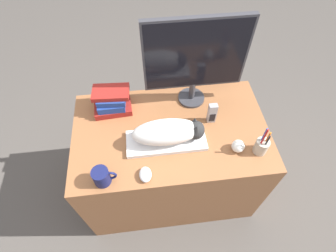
{
  "coord_description": "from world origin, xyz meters",
  "views": [
    {
      "loc": [
        -0.12,
        -0.52,
        1.94
      ],
      "look_at": [
        -0.02,
        0.32,
        0.78
      ],
      "focal_mm": 28.0,
      "sensor_mm": 36.0,
      "label": 1
    }
  ],
  "objects_px": {
    "coffee_mug": "(102,177)",
    "phone": "(212,113)",
    "cat": "(170,132)",
    "computer_mouse": "(145,174)",
    "baseball": "(238,146)",
    "pen_cup": "(262,146)",
    "keyboard": "(166,141)",
    "book_stack": "(112,101)",
    "monitor": "(196,58)"
  },
  "relations": [
    {
      "from": "monitor",
      "to": "pen_cup",
      "type": "xyz_separation_m",
      "value": [
        0.3,
        -0.41,
        -0.27
      ]
    },
    {
      "from": "monitor",
      "to": "pen_cup",
      "type": "distance_m",
      "value": 0.58
    },
    {
      "from": "monitor",
      "to": "coffee_mug",
      "type": "relative_size",
      "value": 4.76
    },
    {
      "from": "computer_mouse",
      "to": "cat",
      "type": "bearing_deg",
      "value": 52.12
    },
    {
      "from": "baseball",
      "to": "keyboard",
      "type": "bearing_deg",
      "value": 165.7
    },
    {
      "from": "cat",
      "to": "computer_mouse",
      "type": "xyz_separation_m",
      "value": [
        -0.15,
        -0.19,
        -0.07
      ]
    },
    {
      "from": "keyboard",
      "to": "baseball",
      "type": "height_order",
      "value": "baseball"
    },
    {
      "from": "cat",
      "to": "computer_mouse",
      "type": "bearing_deg",
      "value": -127.88
    },
    {
      "from": "baseball",
      "to": "cat",
      "type": "bearing_deg",
      "value": 164.83
    },
    {
      "from": "keyboard",
      "to": "coffee_mug",
      "type": "xyz_separation_m",
      "value": [
        -0.34,
        -0.19,
        0.04
      ]
    },
    {
      "from": "monitor",
      "to": "baseball",
      "type": "relative_size",
      "value": 8.06
    },
    {
      "from": "keyboard",
      "to": "book_stack",
      "type": "xyz_separation_m",
      "value": [
        -0.29,
        0.27,
        0.06
      ]
    },
    {
      "from": "coffee_mug",
      "to": "baseball",
      "type": "relative_size",
      "value": 1.69
    },
    {
      "from": "keyboard",
      "to": "pen_cup",
      "type": "xyz_separation_m",
      "value": [
        0.49,
        -0.12,
        0.04
      ]
    },
    {
      "from": "cat",
      "to": "book_stack",
      "type": "distance_m",
      "value": 0.41
    },
    {
      "from": "pen_cup",
      "to": "coffee_mug",
      "type": "bearing_deg",
      "value": -174.8
    },
    {
      "from": "keyboard",
      "to": "cat",
      "type": "bearing_deg",
      "value": 0.0
    },
    {
      "from": "baseball",
      "to": "phone",
      "type": "xyz_separation_m",
      "value": [
        -0.1,
        0.21,
        0.03
      ]
    },
    {
      "from": "cat",
      "to": "baseball",
      "type": "distance_m",
      "value": 0.37
    },
    {
      "from": "keyboard",
      "to": "baseball",
      "type": "xyz_separation_m",
      "value": [
        0.37,
        -0.1,
        0.02
      ]
    },
    {
      "from": "cat",
      "to": "phone",
      "type": "relative_size",
      "value": 2.85
    },
    {
      "from": "cat",
      "to": "coffee_mug",
      "type": "bearing_deg",
      "value": -151.71
    },
    {
      "from": "computer_mouse",
      "to": "baseball",
      "type": "relative_size",
      "value": 1.24
    },
    {
      "from": "pen_cup",
      "to": "baseball",
      "type": "bearing_deg",
      "value": 168.85
    },
    {
      "from": "coffee_mug",
      "to": "phone",
      "type": "bearing_deg",
      "value": 26.8
    },
    {
      "from": "coffee_mug",
      "to": "cat",
      "type": "bearing_deg",
      "value": 28.29
    },
    {
      "from": "cat",
      "to": "coffee_mug",
      "type": "distance_m",
      "value": 0.41
    },
    {
      "from": "coffee_mug",
      "to": "keyboard",
      "type": "bearing_deg",
      "value": 29.85
    },
    {
      "from": "cat",
      "to": "phone",
      "type": "bearing_deg",
      "value": 24.62
    },
    {
      "from": "keyboard",
      "to": "cat",
      "type": "relative_size",
      "value": 1.12
    },
    {
      "from": "coffee_mug",
      "to": "baseball",
      "type": "distance_m",
      "value": 0.72
    },
    {
      "from": "phone",
      "to": "baseball",
      "type": "bearing_deg",
      "value": -65.0
    },
    {
      "from": "coffee_mug",
      "to": "pen_cup",
      "type": "distance_m",
      "value": 0.83
    },
    {
      "from": "coffee_mug",
      "to": "computer_mouse",
      "type": "bearing_deg",
      "value": 0.16
    },
    {
      "from": "coffee_mug",
      "to": "pen_cup",
      "type": "relative_size",
      "value": 0.57
    },
    {
      "from": "computer_mouse",
      "to": "pen_cup",
      "type": "xyz_separation_m",
      "value": [
        0.62,
        0.07,
        0.03
      ]
    },
    {
      "from": "baseball",
      "to": "pen_cup",
      "type": "bearing_deg",
      "value": -11.15
    },
    {
      "from": "pen_cup",
      "to": "phone",
      "type": "distance_m",
      "value": 0.32
    },
    {
      "from": "cat",
      "to": "computer_mouse",
      "type": "relative_size",
      "value": 4.5
    },
    {
      "from": "keyboard",
      "to": "phone",
      "type": "height_order",
      "value": "phone"
    },
    {
      "from": "book_stack",
      "to": "pen_cup",
      "type": "bearing_deg",
      "value": -26.7
    },
    {
      "from": "cat",
      "to": "coffee_mug",
      "type": "height_order",
      "value": "cat"
    },
    {
      "from": "computer_mouse",
      "to": "book_stack",
      "type": "relative_size",
      "value": 0.38
    },
    {
      "from": "computer_mouse",
      "to": "book_stack",
      "type": "distance_m",
      "value": 0.49
    },
    {
      "from": "computer_mouse",
      "to": "coffee_mug",
      "type": "xyz_separation_m",
      "value": [
        -0.21,
        -0.0,
        0.03
      ]
    },
    {
      "from": "monitor",
      "to": "book_stack",
      "type": "height_order",
      "value": "monitor"
    },
    {
      "from": "phone",
      "to": "cat",
      "type": "bearing_deg",
      "value": -155.38
    },
    {
      "from": "keyboard",
      "to": "monitor",
      "type": "distance_m",
      "value": 0.47
    },
    {
      "from": "coffee_mug",
      "to": "phone",
      "type": "xyz_separation_m",
      "value": [
        0.61,
        0.31,
        0.02
      ]
    },
    {
      "from": "cat",
      "to": "monitor",
      "type": "distance_m",
      "value": 0.41
    }
  ]
}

